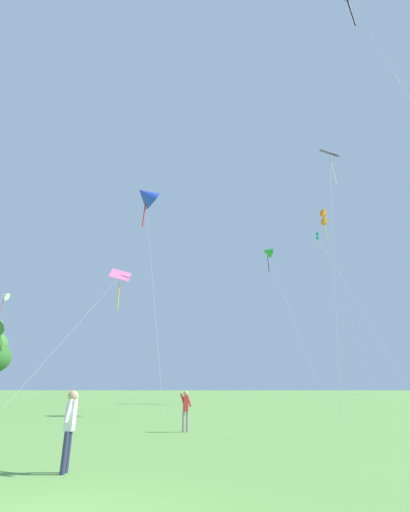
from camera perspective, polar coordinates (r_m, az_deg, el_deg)
kite_white_distant at (r=42.12m, az=-29.64°, el=-5.61°), size 0.98×9.25×11.06m
kite_black_large at (r=31.36m, az=19.60°, el=14.00°), size 4.55×6.78×20.57m
kite_orange_box at (r=48.04m, az=18.62°, el=5.80°), size 1.05×5.93×23.18m
kite_blue_delta at (r=32.83m, az=-9.49°, el=9.55°), size 4.91×8.53×19.19m
kite_teal_box at (r=44.56m, az=18.00°, el=2.55°), size 3.54×9.69×19.34m
kite_pink_low at (r=35.20m, az=-13.74°, el=-4.25°), size 4.16×12.27×12.81m
kite_red_high at (r=32.93m, az=22.24°, el=33.83°), size 3.30×6.75×29.89m
kite_green_small at (r=44.59m, az=10.00°, el=0.66°), size 3.45×10.55×18.27m
person_with_spool at (r=15.82m, az=-3.14°, el=-23.13°), size 0.50×0.22×1.56m
person_in_blue_jacket at (r=9.06m, az=-20.96°, el=-23.74°), size 0.22×0.52×1.64m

